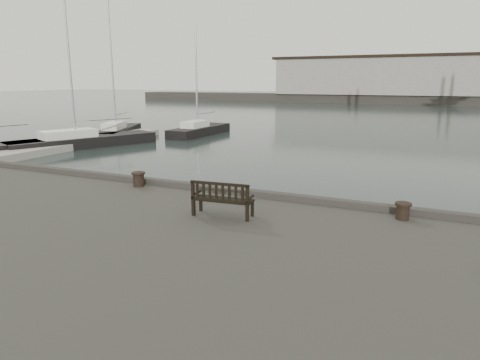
# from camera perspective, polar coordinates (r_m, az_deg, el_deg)

# --- Properties ---
(ground) EXTENTS (400.00, 400.00, 0.00)m
(ground) POSITION_cam_1_polar(r_m,az_deg,el_deg) (13.72, 1.50, -8.21)
(ground) COLOR black
(ground) RESTS_ON ground
(pontoon) EXTENTS (2.00, 24.00, 0.50)m
(pontoon) POSITION_cam_1_polar(r_m,az_deg,el_deg) (33.48, -24.14, 3.79)
(pontoon) COLOR #A6A199
(pontoon) RESTS_ON ground
(breakwater) EXTENTS (140.00, 9.50, 12.20)m
(breakwater) POSITION_cam_1_polar(r_m,az_deg,el_deg) (104.21, 19.79, 11.91)
(breakwater) COLOR #383530
(breakwater) RESTS_ON ground
(bench) EXTENTS (1.62, 0.69, 0.91)m
(bench) POSITION_cam_1_polar(r_m,az_deg,el_deg) (11.04, -2.34, -3.40)
(bench) COLOR black
(bench) RESTS_ON quay
(bollard_left) EXTENTS (0.56, 0.56, 0.47)m
(bollard_left) POSITION_cam_1_polar(r_m,az_deg,el_deg) (14.58, -13.38, 0.11)
(bollard_left) COLOR black
(bollard_left) RESTS_ON quay
(bollard_right) EXTENTS (0.52, 0.52, 0.43)m
(bollard_right) POSITION_cam_1_polar(r_m,az_deg,el_deg) (11.56, 20.88, -3.89)
(bollard_right) COLOR black
(bollard_right) RESTS_ON quay
(yacht_b) EXTENTS (5.72, 9.46, 12.55)m
(yacht_b) POSITION_cam_1_polar(r_m,az_deg,el_deg) (41.08, -15.96, 5.93)
(yacht_b) COLOR black
(yacht_b) RESTS_ON ground
(yacht_c) EXTENTS (6.77, 11.50, 14.97)m
(yacht_c) POSITION_cam_1_polar(r_m,az_deg,el_deg) (35.39, -20.11, 4.57)
(yacht_c) COLOR black
(yacht_c) RESTS_ON ground
(yacht_d) EXTENTS (2.29, 8.33, 10.64)m
(yacht_d) POSITION_cam_1_polar(r_m,az_deg,el_deg) (40.91, -5.37, 6.33)
(yacht_d) COLOR black
(yacht_d) RESTS_ON ground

